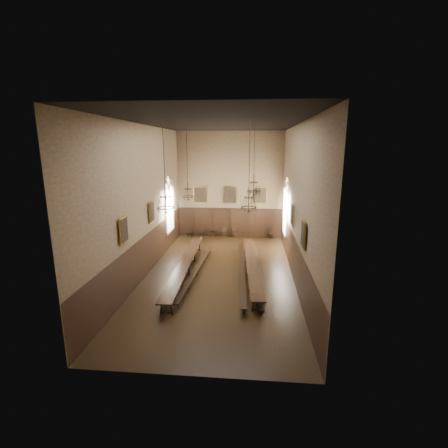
# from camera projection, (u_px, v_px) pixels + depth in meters

# --- Properties ---
(floor) EXTENTS (9.00, 18.00, 0.02)m
(floor) POSITION_uv_depth(u_px,v_px,m) (219.00, 276.00, 19.92)
(floor) COLOR black
(floor) RESTS_ON ground
(ceiling) EXTENTS (9.00, 18.00, 0.02)m
(ceiling) POSITION_uv_depth(u_px,v_px,m) (218.00, 123.00, 17.82)
(ceiling) COLOR black
(ceiling) RESTS_ON ground
(wall_back) EXTENTS (9.00, 0.02, 9.00)m
(wall_back) POSITION_uv_depth(u_px,v_px,m) (230.00, 186.00, 27.60)
(wall_back) COLOR #846E51
(wall_back) RESTS_ON ground
(wall_front) EXTENTS (9.00, 0.02, 9.00)m
(wall_front) POSITION_uv_depth(u_px,v_px,m) (188.00, 252.00, 10.15)
(wall_front) COLOR #846E51
(wall_front) RESTS_ON ground
(wall_left) EXTENTS (0.02, 18.00, 9.00)m
(wall_left) POSITION_uv_depth(u_px,v_px,m) (143.00, 202.00, 19.27)
(wall_left) COLOR #846E51
(wall_left) RESTS_ON ground
(wall_right) EXTENTS (0.02, 18.00, 9.00)m
(wall_right) POSITION_uv_depth(u_px,v_px,m) (297.00, 205.00, 18.48)
(wall_right) COLOR #846E51
(wall_right) RESTS_ON ground
(wainscot_panelling) EXTENTS (9.00, 18.00, 2.50)m
(wainscot_panelling) POSITION_uv_depth(u_px,v_px,m) (219.00, 256.00, 19.63)
(wainscot_panelling) COLOR black
(wainscot_panelling) RESTS_ON floor
(table_left) EXTENTS (1.07, 10.73, 0.84)m
(table_left) POSITION_uv_depth(u_px,v_px,m) (185.00, 269.00, 19.84)
(table_left) COLOR black
(table_left) RESTS_ON floor
(table_right) EXTENTS (1.34, 9.97, 0.78)m
(table_right) POSITION_uv_depth(u_px,v_px,m) (252.00, 270.00, 19.82)
(table_right) COLOR black
(table_right) RESTS_ON floor
(bench_left_outer) EXTENTS (0.65, 9.09, 0.41)m
(bench_left_outer) POSITION_uv_depth(u_px,v_px,m) (179.00, 269.00, 20.28)
(bench_left_outer) COLOR black
(bench_left_outer) RESTS_ON floor
(bench_left_inner) EXTENTS (0.76, 9.38, 0.42)m
(bench_left_inner) POSITION_uv_depth(u_px,v_px,m) (197.00, 271.00, 19.98)
(bench_left_inner) COLOR black
(bench_left_inner) RESTS_ON floor
(bench_right_inner) EXTENTS (0.86, 10.30, 0.46)m
(bench_right_inner) POSITION_uv_depth(u_px,v_px,m) (242.00, 271.00, 19.91)
(bench_right_inner) COLOR black
(bench_right_inner) RESTS_ON floor
(bench_right_outer) EXTENTS (0.32, 9.24, 0.42)m
(bench_right_outer) POSITION_uv_depth(u_px,v_px,m) (260.00, 275.00, 19.39)
(bench_right_outer) COLOR black
(bench_right_outer) RESTS_ON floor
(chair_0) EXTENTS (0.45, 0.45, 0.89)m
(chair_0) POSITION_uv_depth(u_px,v_px,m) (190.00, 234.00, 28.39)
(chair_0) COLOR black
(chair_0) RESTS_ON floor
(chair_1) EXTENTS (0.55, 0.55, 1.01)m
(chair_1) POSITION_uv_depth(u_px,v_px,m) (201.00, 234.00, 28.37)
(chair_1) COLOR black
(chair_1) RESTS_ON floor
(chair_2) EXTENTS (0.46, 0.46, 1.02)m
(chair_2) POSITION_uv_depth(u_px,v_px,m) (212.00, 234.00, 28.32)
(chair_2) COLOR black
(chair_2) RESTS_ON floor
(chair_3) EXTENTS (0.50, 0.50, 0.91)m
(chair_3) POSITION_uv_depth(u_px,v_px,m) (224.00, 235.00, 28.13)
(chair_3) COLOR black
(chair_3) RESTS_ON floor
(chair_4) EXTENTS (0.45, 0.45, 0.88)m
(chair_4) POSITION_uv_depth(u_px,v_px,m) (235.00, 235.00, 28.15)
(chair_4) COLOR black
(chair_4) RESTS_ON floor
(chair_7) EXTENTS (0.48, 0.48, 0.86)m
(chair_7) POSITION_uv_depth(u_px,v_px,m) (271.00, 236.00, 27.85)
(chair_7) COLOR black
(chair_7) RESTS_ON floor
(chandelier_back_left) EXTENTS (0.77, 0.77, 4.58)m
(chandelier_back_left) POSITION_uv_depth(u_px,v_px,m) (188.00, 191.00, 21.08)
(chandelier_back_left) COLOR black
(chandelier_back_left) RESTS_ON ceiling
(chandelier_back_right) EXTENTS (0.87, 0.87, 4.21)m
(chandelier_back_right) POSITION_uv_depth(u_px,v_px,m) (254.00, 187.00, 20.69)
(chandelier_back_right) COLOR black
(chandelier_back_right) RESTS_ON ceiling
(chandelier_front_left) EXTENTS (0.87, 0.87, 4.41)m
(chandelier_front_left) POSITION_uv_depth(u_px,v_px,m) (166.00, 202.00, 16.13)
(chandelier_front_left) COLOR black
(chandelier_front_left) RESTS_ON ceiling
(chandelier_front_right) EXTENTS (0.76, 0.76, 4.32)m
(chandelier_front_right) POSITION_uv_depth(u_px,v_px,m) (249.00, 201.00, 15.85)
(chandelier_front_right) COLOR black
(chandelier_front_right) RESTS_ON ceiling
(portrait_back_0) EXTENTS (1.10, 0.12, 1.40)m
(portrait_back_0) POSITION_uv_depth(u_px,v_px,m) (200.00, 195.00, 27.89)
(portrait_back_0) COLOR #B0802A
(portrait_back_0) RESTS_ON wall_back
(portrait_back_1) EXTENTS (1.10, 0.12, 1.40)m
(portrait_back_1) POSITION_uv_depth(u_px,v_px,m) (230.00, 195.00, 27.66)
(portrait_back_1) COLOR #B0802A
(portrait_back_1) RESTS_ON wall_back
(portrait_back_2) EXTENTS (1.10, 0.12, 1.40)m
(portrait_back_2) POSITION_uv_depth(u_px,v_px,m) (260.00, 195.00, 27.43)
(portrait_back_2) COLOR #B0802A
(portrait_back_2) RESTS_ON wall_back
(portrait_left_0) EXTENTS (0.12, 1.00, 1.30)m
(portrait_left_0) POSITION_uv_depth(u_px,v_px,m) (151.00, 212.00, 20.41)
(portrait_left_0) COLOR #B0802A
(portrait_left_0) RESTS_ON wall_left
(portrait_left_1) EXTENTS (0.12, 1.00, 1.30)m
(portrait_left_1) POSITION_uv_depth(u_px,v_px,m) (124.00, 230.00, 16.05)
(portrait_left_1) COLOR #B0802A
(portrait_left_1) RESTS_ON wall_left
(portrait_right_0) EXTENTS (0.12, 1.00, 1.30)m
(portrait_right_0) POSITION_uv_depth(u_px,v_px,m) (292.00, 215.00, 19.64)
(portrait_right_0) COLOR #B0802A
(portrait_right_0) RESTS_ON wall_right
(portrait_right_1) EXTENTS (0.12, 1.00, 1.30)m
(portrait_right_1) POSITION_uv_depth(u_px,v_px,m) (303.00, 234.00, 15.29)
(portrait_right_1) COLOR #B0802A
(portrait_right_1) RESTS_ON wall_right
(window_right) EXTENTS (0.20, 2.20, 4.60)m
(window_right) POSITION_uv_depth(u_px,v_px,m) (286.00, 206.00, 24.07)
(window_right) COLOR white
(window_right) RESTS_ON wall_right
(window_left) EXTENTS (0.20, 2.20, 4.60)m
(window_left) POSITION_uv_depth(u_px,v_px,m) (169.00, 205.00, 24.84)
(window_left) COLOR white
(window_left) RESTS_ON wall_left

